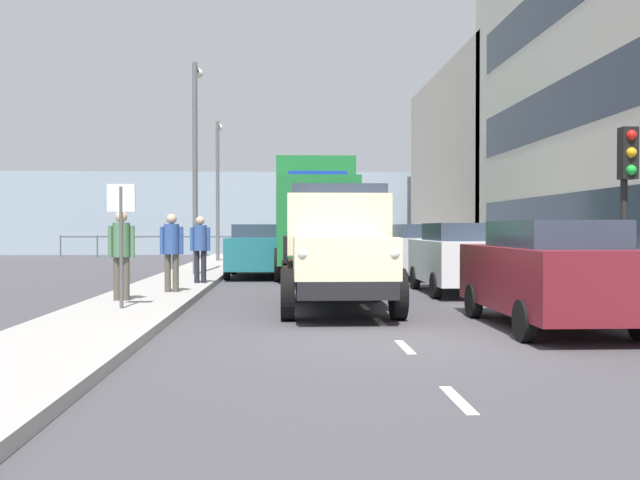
{
  "coord_description": "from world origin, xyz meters",
  "views": [
    {
      "loc": [
        1.61,
        10.25,
        1.6
      ],
      "look_at": [
        0.53,
        -11.98,
        1.23
      ],
      "focal_mm": 40.35,
      "sensor_mm": 36.0,
      "label": 1
    }
  ],
  "objects_px": {
    "car_silver_kerbside_2": "(418,250)",
    "car_grey_kerbside_3": "(395,247)",
    "pedestrian_near_railing": "(172,246)",
    "traffic_light_near": "(627,178)",
    "lorry_cargo_green": "(314,214)",
    "pedestrian_by_lamp": "(121,247)",
    "street_sign": "(121,224)",
    "car_teal_oppositeside_0": "(255,250)",
    "lamp_post_promenade": "(196,149)",
    "lamp_post_far": "(218,177)",
    "pedestrian_couple_a": "(200,244)",
    "car_white_kerbside_1": "(457,257)",
    "car_maroon_kerbside_near": "(549,272)",
    "truck_vintage_cream": "(338,250)"
  },
  "relations": [
    {
      "from": "pedestrian_by_lamp",
      "to": "traffic_light_near",
      "type": "xyz_separation_m",
      "value": [
        -9.23,
        2.32,
        1.26
      ]
    },
    {
      "from": "car_grey_kerbside_3",
      "to": "street_sign",
      "type": "xyz_separation_m",
      "value": [
        7.16,
        14.19,
        0.79
      ]
    },
    {
      "from": "truck_vintage_cream",
      "to": "lorry_cargo_green",
      "type": "height_order",
      "value": "lorry_cargo_green"
    },
    {
      "from": "truck_vintage_cream",
      "to": "car_maroon_kerbside_near",
      "type": "xyz_separation_m",
      "value": [
        -3.19,
        2.52,
        -0.28
      ]
    },
    {
      "from": "street_sign",
      "to": "car_silver_kerbside_2",
      "type": "bearing_deg",
      "value": -127.11
    },
    {
      "from": "truck_vintage_cream",
      "to": "car_grey_kerbside_3",
      "type": "xyz_separation_m",
      "value": [
        -3.19,
        -13.57,
        -0.28
      ]
    },
    {
      "from": "car_teal_oppositeside_0",
      "to": "pedestrian_by_lamp",
      "type": "height_order",
      "value": "pedestrian_by_lamp"
    },
    {
      "from": "car_white_kerbside_1",
      "to": "car_grey_kerbside_3",
      "type": "height_order",
      "value": "same"
    },
    {
      "from": "truck_vintage_cream",
      "to": "car_silver_kerbside_2",
      "type": "relative_size",
      "value": 1.45
    },
    {
      "from": "car_silver_kerbside_2",
      "to": "pedestrian_near_railing",
      "type": "xyz_separation_m",
      "value": [
        6.78,
        6.17,
        0.31
      ]
    },
    {
      "from": "lorry_cargo_green",
      "to": "traffic_light_near",
      "type": "bearing_deg",
      "value": 112.52
    },
    {
      "from": "pedestrian_couple_a",
      "to": "truck_vintage_cream",
      "type": "bearing_deg",
      "value": 121.33
    },
    {
      "from": "car_maroon_kerbside_near",
      "to": "car_white_kerbside_1",
      "type": "xyz_separation_m",
      "value": [
        -0.0,
        -6.11,
        -0.0
      ]
    },
    {
      "from": "pedestrian_couple_a",
      "to": "lamp_post_promenade",
      "type": "relative_size",
      "value": 0.26
    },
    {
      "from": "pedestrian_by_lamp",
      "to": "lamp_post_far",
      "type": "distance_m",
      "value": 18.06
    },
    {
      "from": "pedestrian_by_lamp",
      "to": "pedestrian_couple_a",
      "type": "bearing_deg",
      "value": -102.85
    },
    {
      "from": "pedestrian_by_lamp",
      "to": "lorry_cargo_green",
      "type": "bearing_deg",
      "value": -113.7
    },
    {
      "from": "car_grey_kerbside_3",
      "to": "car_maroon_kerbside_near",
      "type": "bearing_deg",
      "value": 90.0
    },
    {
      "from": "truck_vintage_cream",
      "to": "pedestrian_couple_a",
      "type": "bearing_deg",
      "value": -58.67
    },
    {
      "from": "lorry_cargo_green",
      "to": "lamp_post_promenade",
      "type": "bearing_deg",
      "value": 18.5
    },
    {
      "from": "lorry_cargo_green",
      "to": "car_silver_kerbside_2",
      "type": "bearing_deg",
      "value": 153.22
    },
    {
      "from": "car_white_kerbside_1",
      "to": "traffic_light_near",
      "type": "xyz_separation_m",
      "value": [
        -1.74,
        5.11,
        1.58
      ]
    },
    {
      "from": "lorry_cargo_green",
      "to": "car_silver_kerbside_2",
      "type": "distance_m",
      "value": 3.81
    },
    {
      "from": "car_teal_oppositeside_0",
      "to": "traffic_light_near",
      "type": "xyz_separation_m",
      "value": [
        -6.93,
        11.4,
        1.58
      ]
    },
    {
      "from": "lamp_post_promenade",
      "to": "lamp_post_far",
      "type": "bearing_deg",
      "value": -88.94
    },
    {
      "from": "car_grey_kerbside_3",
      "to": "pedestrian_near_railing",
      "type": "height_order",
      "value": "pedestrian_near_railing"
    },
    {
      "from": "pedestrian_by_lamp",
      "to": "car_silver_kerbside_2",
      "type": "bearing_deg",
      "value": -132.91
    },
    {
      "from": "traffic_light_near",
      "to": "lamp_post_promenade",
      "type": "xyz_separation_m",
      "value": [
        8.78,
        -10.73,
        1.64
      ]
    },
    {
      "from": "lorry_cargo_green",
      "to": "pedestrian_by_lamp",
      "type": "xyz_separation_m",
      "value": [
        4.25,
        9.68,
        -0.86
      ]
    },
    {
      "from": "car_teal_oppositeside_0",
      "to": "lamp_post_promenade",
      "type": "relative_size",
      "value": 0.7
    },
    {
      "from": "pedestrian_couple_a",
      "to": "lamp_post_promenade",
      "type": "bearing_deg",
      "value": -81.31
    },
    {
      "from": "car_silver_kerbside_2",
      "to": "street_sign",
      "type": "xyz_separation_m",
      "value": [
        7.16,
        9.47,
        0.79
      ]
    },
    {
      "from": "street_sign",
      "to": "lorry_cargo_green",
      "type": "bearing_deg",
      "value": -109.5
    },
    {
      "from": "traffic_light_near",
      "to": "car_grey_kerbside_3",
      "type": "bearing_deg",
      "value": -83.41
    },
    {
      "from": "lorry_cargo_green",
      "to": "pedestrian_couple_a",
      "type": "height_order",
      "value": "lorry_cargo_green"
    },
    {
      "from": "lamp_post_far",
      "to": "car_white_kerbside_1",
      "type": "bearing_deg",
      "value": 115.58
    },
    {
      "from": "pedestrian_near_railing",
      "to": "lamp_post_promenade",
      "type": "relative_size",
      "value": 0.27
    },
    {
      "from": "car_maroon_kerbside_near",
      "to": "car_silver_kerbside_2",
      "type": "relative_size",
      "value": 1.13
    },
    {
      "from": "car_grey_kerbside_3",
      "to": "traffic_light_near",
      "type": "xyz_separation_m",
      "value": [
        -1.74,
        15.09,
        1.58
      ]
    },
    {
      "from": "car_white_kerbside_1",
      "to": "lamp_post_far",
      "type": "relative_size",
      "value": 0.67
    },
    {
      "from": "pedestrian_near_railing",
      "to": "pedestrian_by_lamp",
      "type": "bearing_deg",
      "value": 69.52
    },
    {
      "from": "car_white_kerbside_1",
      "to": "car_teal_oppositeside_0",
      "type": "relative_size",
      "value": 0.9
    },
    {
      "from": "car_teal_oppositeside_0",
      "to": "lamp_post_far",
      "type": "distance_m",
      "value": 9.49
    },
    {
      "from": "car_silver_kerbside_2",
      "to": "car_grey_kerbside_3",
      "type": "distance_m",
      "value": 4.72
    },
    {
      "from": "car_maroon_kerbside_near",
      "to": "pedestrian_near_railing",
      "type": "height_order",
      "value": "pedestrian_near_railing"
    },
    {
      "from": "truck_vintage_cream",
      "to": "pedestrian_by_lamp",
      "type": "relative_size",
      "value": 3.14
    },
    {
      "from": "car_maroon_kerbside_near",
      "to": "pedestrian_by_lamp",
      "type": "distance_m",
      "value": 8.19
    },
    {
      "from": "lorry_cargo_green",
      "to": "car_teal_oppositeside_0",
      "type": "bearing_deg",
      "value": 17.15
    },
    {
      "from": "lamp_post_far",
      "to": "traffic_light_near",
      "type": "bearing_deg",
      "value": 113.93
    },
    {
      "from": "car_maroon_kerbside_near",
      "to": "car_white_kerbside_1",
      "type": "height_order",
      "value": "same"
    }
  ]
}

